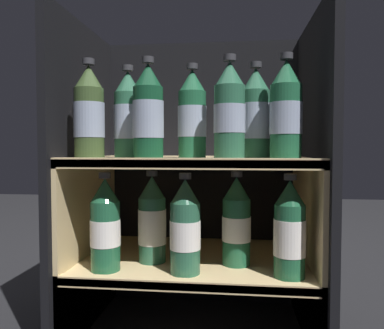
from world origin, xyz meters
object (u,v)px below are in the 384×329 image
bottle_upper_back_1 (192,116)px  bottle_lower_back_0 (152,221)px  bottle_upper_back_0 (128,117)px  bottle_lower_front_2 (290,231)px  bottle_upper_front_0 (89,114)px  bottle_upper_front_1 (148,114)px  bottle_upper_front_3 (286,112)px  bottle_lower_front_1 (185,229)px  bottle_lower_back_1 (236,223)px  bottle_upper_front_2 (230,113)px  bottle_lower_front_0 (105,226)px  bottle_upper_back_2 (256,116)px

bottle_upper_back_1 → bottle_lower_back_0: bearing=180.0°
bottle_upper_back_0 → bottle_lower_front_2: size_ratio=1.00×
bottle_upper_front_0 → bottle_upper_front_1: same height
bottle_upper_front_3 → bottle_lower_back_0: size_ratio=1.00×
bottle_lower_front_1 → bottle_lower_back_1: 0.15m
bottle_upper_front_0 → bottle_lower_back_1: bottle_upper_front_0 is taller
bottle_upper_front_2 → bottle_upper_front_0: bearing=180.0°
bottle_upper_back_0 → bottle_lower_back_1: bearing=0.0°
bottle_lower_front_0 → bottle_upper_front_3: bearing=0.0°
bottle_upper_back_2 → bottle_lower_front_0: bottle_upper_back_2 is taller
bottle_upper_back_2 → bottle_lower_back_1: (-0.05, 0.00, -0.27)m
bottle_upper_back_1 → bottle_upper_back_2: same height
bottle_upper_back_1 → bottle_lower_front_2: size_ratio=1.00×
bottle_upper_front_3 → bottle_upper_back_1: bearing=160.0°
bottle_upper_front_1 → bottle_lower_back_1: size_ratio=1.00×
bottle_upper_front_0 → bottle_lower_back_0: (0.14, 0.08, -0.27)m
bottle_lower_front_0 → bottle_lower_front_1: same height
bottle_lower_back_0 → bottle_upper_front_3: bearing=-13.9°
bottle_lower_front_2 → bottle_lower_back_0: bearing=166.6°
bottle_upper_back_2 → bottle_lower_back_0: (-0.27, 0.00, -0.27)m
bottle_upper_front_0 → bottle_lower_front_0: bearing=0.0°
bottle_upper_back_1 → bottle_lower_front_1: (-0.01, -0.08, -0.27)m
bottle_upper_front_3 → bottle_lower_back_1: bottle_upper_front_3 is taller
bottle_upper_front_3 → bottle_lower_back_0: bearing=166.1°
bottle_lower_front_2 → bottle_upper_front_3: bearing=180.0°
bottle_lower_front_0 → bottle_lower_back_1: size_ratio=1.00×
bottle_upper_front_3 → bottle_lower_front_1: bearing=180.0°
bottle_lower_front_1 → bottle_lower_front_2: 0.24m
bottle_upper_back_0 → bottle_lower_front_1: bearing=-26.8°
bottle_upper_front_0 → bottle_upper_front_3: bearing=0.0°
bottle_upper_back_2 → bottle_lower_back_1: 0.28m
bottle_lower_front_0 → bottle_lower_front_1: size_ratio=1.00×
bottle_upper_front_0 → bottle_lower_back_0: bottle_upper_front_0 is taller
bottle_upper_front_0 → bottle_upper_back_0: size_ratio=1.00×
bottle_lower_back_0 → bottle_lower_back_1: 0.22m
bottle_upper_front_2 → bottle_upper_front_3: 0.13m
bottle_upper_front_0 → bottle_upper_front_3: 0.46m
bottle_lower_front_1 → bottle_lower_front_0: bearing=180.0°
bottle_upper_back_2 → bottle_upper_front_2: bearing=-128.1°
bottle_upper_front_3 → bottle_upper_back_2: (-0.06, 0.08, -0.00)m
bottle_upper_front_0 → bottle_upper_front_1: (0.15, 0.00, -0.00)m
bottle_upper_back_0 → bottle_lower_front_2: bottle_upper_back_0 is taller
bottle_upper_front_3 → bottle_upper_back_0: same height
bottle_upper_back_0 → bottle_lower_front_1: (0.16, -0.08, -0.27)m
bottle_upper_front_1 → bottle_upper_front_2: (0.19, 0.00, 0.00)m
bottle_upper_back_1 → bottle_lower_front_2: bearing=-19.1°
bottle_upper_front_3 → bottle_lower_back_0: 0.44m
bottle_upper_front_3 → bottle_lower_front_0: bottle_upper_front_3 is taller
bottle_upper_front_1 → bottle_lower_front_0: bottle_upper_front_1 is taller
bottle_upper_front_0 → bottle_upper_back_2: 0.41m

